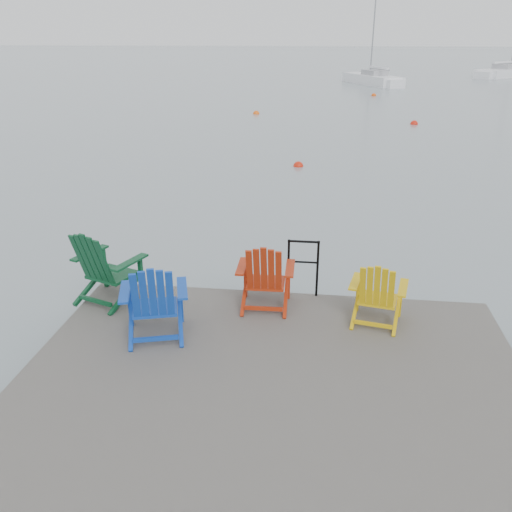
# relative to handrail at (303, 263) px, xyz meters

# --- Properties ---
(ground) EXTENTS (400.00, 400.00, 0.00)m
(ground) POSITION_rel_handrail_xyz_m (-0.25, -2.45, -1.04)
(ground) COLOR gray
(ground) RESTS_ON ground
(dock) EXTENTS (6.00, 5.00, 1.40)m
(dock) POSITION_rel_handrail_xyz_m (-0.25, -2.45, -0.69)
(dock) COLOR #2C2A27
(dock) RESTS_ON ground
(handrail) EXTENTS (0.48, 0.04, 0.90)m
(handrail) POSITION_rel_handrail_xyz_m (0.00, 0.00, 0.00)
(handrail) COLOR black
(handrail) RESTS_ON dock
(chair_green) EXTENTS (1.10, 1.05, 1.15)m
(chair_green) POSITION_rel_handrail_xyz_m (-2.90, -0.57, 0.04)
(chair_green) COLOR #0B3E20
(chair_green) RESTS_ON dock
(chair_blue) EXTENTS (1.02, 0.97, 1.09)m
(chair_blue) POSITION_rel_handrail_xyz_m (-1.86, -1.49, 0.01)
(chair_blue) COLOR #0F3BA2
(chair_blue) RESTS_ON dock
(chair_red) EXTENTS (0.84, 0.78, 1.04)m
(chair_red) POSITION_rel_handrail_xyz_m (-0.52, -0.49, -0.02)
(chair_red) COLOR #9F250B
(chair_red) RESTS_ON dock
(chair_yellow) EXTENTS (0.86, 0.81, 0.96)m
(chair_yellow) POSITION_rel_handrail_xyz_m (1.05, -0.76, -0.06)
(chair_yellow) COLOR gold
(chair_yellow) RESTS_ON dock
(sailboat_near) EXTENTS (5.07, 8.03, 10.94)m
(sailboat_near) POSITION_rel_handrail_xyz_m (4.16, 44.04, -0.69)
(sailboat_near) COLOR white
(sailboat_near) RESTS_ON ground
(sailboat_mid) EXTENTS (8.29, 8.78, 13.09)m
(sailboat_mid) POSITION_rel_handrail_xyz_m (18.99, 55.36, -0.69)
(sailboat_mid) COLOR white
(sailboat_mid) RESTS_ON ground
(buoy_a) EXTENTS (0.35, 0.35, 0.35)m
(buoy_a) POSITION_rel_handrail_xyz_m (-0.63, 10.89, -1.04)
(buoy_a) COLOR red
(buoy_a) RESTS_ON ground
(buoy_b) EXTENTS (0.37, 0.37, 0.37)m
(buoy_b) POSITION_rel_handrail_xyz_m (-3.69, 23.62, -1.04)
(buoy_b) COLOR #F85B0E
(buoy_b) RESTS_ON ground
(buoy_c) EXTENTS (0.39, 0.39, 0.39)m
(buoy_c) POSITION_rel_handrail_xyz_m (4.66, 20.92, -1.04)
(buoy_c) COLOR red
(buoy_c) RESTS_ON ground
(buoy_d) EXTENTS (0.36, 0.36, 0.36)m
(buoy_d) POSITION_rel_handrail_xyz_m (3.63, 34.24, -1.04)
(buoy_d) COLOR #E44B0D
(buoy_d) RESTS_ON ground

